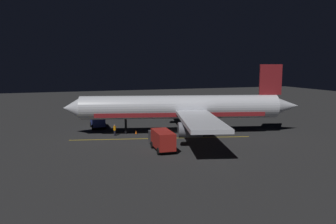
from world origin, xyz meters
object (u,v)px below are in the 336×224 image
Objects in this scene: catering_truck at (162,140)px; traffic_cone_near_left at (156,146)px; ground_crew_worker at (115,130)px; traffic_cone_near_right at (169,143)px; traffic_cone_under_wing at (160,137)px; traffic_cone_far at (136,132)px; baggage_truck at (97,120)px; airliner at (184,108)px.

traffic_cone_near_left is (1.40, 0.43, -1.07)m from catering_truck.
ground_crew_worker is 9.90m from traffic_cone_near_left.
traffic_cone_near_right and traffic_cone_under_wing have the same top height.
traffic_cone_far is (9.31, 0.45, 0.00)m from traffic_cone_near_left.
traffic_cone_near_left is 2.26m from traffic_cone_near_right.
baggage_truck is at bearing 33.62° from traffic_cone_far.
baggage_truck is 10.43× the size of traffic_cone_near_left.
ground_crew_worker reaches higher than traffic_cone_far.
traffic_cone_far is (4.14, 2.69, 0.00)m from traffic_cone_under_wing.
traffic_cone_near_right is (-8.32, -5.97, -0.64)m from ground_crew_worker.
baggage_truck reaches higher than traffic_cone_far.
airliner is at bearing -102.51° from traffic_cone_far.
baggage_truck is 10.43× the size of traffic_cone_under_wing.
traffic_cone_near_left is at bearing 110.13° from traffic_cone_near_right.
traffic_cone_far is at bearing 77.49° from airliner.
catering_truck is 1.81m from traffic_cone_near_left.
baggage_truck is 17.86m from traffic_cone_near_left.
airliner reaches higher than traffic_cone_near_right.
ground_crew_worker is 3.16× the size of traffic_cone_near_left.
catering_truck is 12.17× the size of traffic_cone_under_wing.
traffic_cone_under_wing is 1.00× the size of traffic_cone_far.
airliner reaches higher than baggage_truck.
traffic_cone_near_left is (-9.10, -3.85, -0.64)m from ground_crew_worker.
ground_crew_worker reaches higher than traffic_cone_near_left.
traffic_cone_far is at bearing -146.38° from baggage_truck.
airliner is 67.99× the size of traffic_cone_near_right.
catering_truck reaches higher than traffic_cone_near_left.
catering_truck is 10.79m from traffic_cone_far.
baggage_truck reaches higher than traffic_cone_near_right.
airliner is 6.52× the size of baggage_truck.
traffic_cone_near_left is 1.00× the size of traffic_cone_far.
traffic_cone_under_wing is at bearing 117.73° from airliner.
catering_truck is at bearing -163.03° from traffic_cone_near_left.
traffic_cone_near_right is 1.00× the size of traffic_cone_far.
ground_crew_worker is at bearing 35.65° from traffic_cone_near_right.
traffic_cone_near_right is at bearing 144.79° from airliner.
traffic_cone_near_left is at bearing -177.23° from traffic_cone_far.
airliner is 11.36m from ground_crew_worker.
traffic_cone_under_wing is (-3.93, -6.09, -0.64)m from ground_crew_worker.
catering_truck is (-9.06, 6.55, -2.70)m from airliner.
airliner is 11.03m from traffic_cone_near_left.
baggage_truck is 9.24m from traffic_cone_far.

